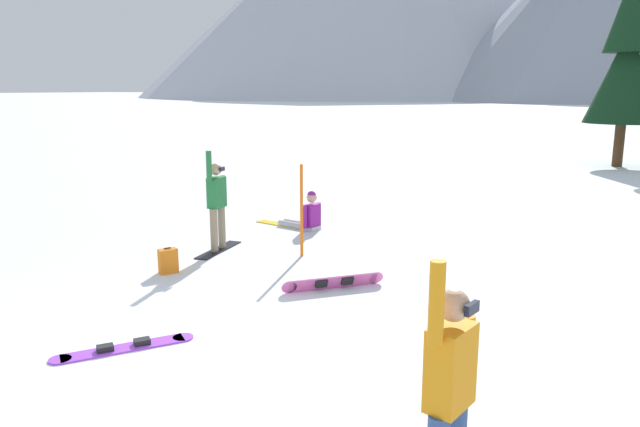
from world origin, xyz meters
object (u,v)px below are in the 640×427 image
object	(u,v)px
snowboarder_midground	(217,203)
snowboarder_background	(306,216)
backpack_orange	(168,261)
trail_marker_pole	(302,211)
pine_tree_leaning	(628,57)
loose_snowboard_far_spare	(334,282)
loose_snowboard_near_left	(124,347)
snowboarder_foreground	(449,396)

from	to	relation	value
snowboarder_midground	snowboarder_background	bearing A→B (deg)	73.34
backpack_orange	trail_marker_pole	bearing A→B (deg)	50.70
backpack_orange	pine_tree_leaning	distance (m)	21.88
loose_snowboard_far_spare	loose_snowboard_near_left	bearing A→B (deg)	-113.81
snowboarder_midground	snowboarder_background	distance (m)	2.65
loose_snowboard_near_left	pine_tree_leaning	xyz separation A→B (m)	(5.66, 22.99, 4.47)
loose_snowboard_near_left	snowboarder_background	bearing A→B (deg)	97.79
snowboarder_background	loose_snowboard_near_left	xyz separation A→B (m)	(0.94, -6.90, -0.29)
snowboarder_foreground	trail_marker_pole	bearing A→B (deg)	125.94
snowboarder_foreground	backpack_orange	xyz separation A→B (m)	(-6.03, 4.03, -0.80)
snowboarder_midground	loose_snowboard_near_left	world-z (taller)	snowboarder_midground
loose_snowboard_far_spare	snowboarder_foreground	bearing A→B (deg)	-56.40
snowboarder_midground	trail_marker_pole	world-z (taller)	snowboarder_midground
snowboarder_background	trail_marker_pole	world-z (taller)	trail_marker_pole
snowboarder_foreground	loose_snowboard_far_spare	world-z (taller)	snowboarder_foreground
trail_marker_pole	loose_snowboard_far_spare	bearing A→B (deg)	-48.03
loose_snowboard_far_spare	loose_snowboard_near_left	distance (m)	3.57
loose_snowboard_far_spare	backpack_orange	distance (m)	3.09
backpack_orange	trail_marker_pole	xyz separation A→B (m)	(1.65, 2.02, 0.70)
snowboarder_background	pine_tree_leaning	size ratio (longest dim) A/B	0.22
loose_snowboard_far_spare	pine_tree_leaning	bearing A→B (deg)	77.93
snowboarder_background	loose_snowboard_far_spare	xyz separation A→B (m)	(2.38, -3.64, -0.20)
loose_snowboard_far_spare	trail_marker_pole	distance (m)	2.24
snowboarder_background	trail_marker_pole	xyz separation A→B (m)	(0.98, -2.09, 0.59)
snowboarder_midground	backpack_orange	size ratio (longest dim) A/B	4.37
trail_marker_pole	snowboarder_foreground	bearing A→B (deg)	-54.06
snowboarder_foreground	backpack_orange	world-z (taller)	snowboarder_foreground
loose_snowboard_near_left	backpack_orange	distance (m)	3.24
snowboarder_foreground	pine_tree_leaning	bearing A→B (deg)	87.08
backpack_orange	snowboarder_midground	bearing A→B (deg)	92.43
snowboarder_foreground	backpack_orange	distance (m)	7.30
loose_snowboard_far_spare	snowboarder_background	bearing A→B (deg)	123.20
snowboarder_background	snowboarder_midground	bearing A→B (deg)	-106.66
loose_snowboard_far_spare	snowboarder_midground	bearing A→B (deg)	159.25
snowboarder_midground	loose_snowboard_near_left	size ratio (longest dim) A/B	1.32
trail_marker_pole	snowboarder_background	bearing A→B (deg)	115.25
snowboarder_midground	pine_tree_leaning	bearing A→B (deg)	68.41
snowboarder_midground	loose_snowboard_near_left	xyz separation A→B (m)	(1.68, -4.44, -0.96)
backpack_orange	trail_marker_pole	world-z (taller)	trail_marker_pole
backpack_orange	loose_snowboard_far_spare	bearing A→B (deg)	8.56
loose_snowboard_near_left	snowboarder_midground	bearing A→B (deg)	110.73
loose_snowboard_near_left	pine_tree_leaning	bearing A→B (deg)	76.17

